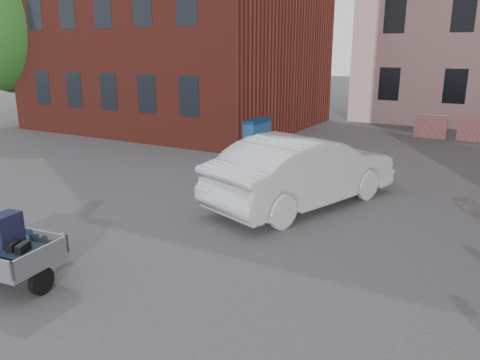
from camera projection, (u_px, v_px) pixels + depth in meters
The scene contains 7 objects.
ground at pixel (161, 256), 8.59m from camera, with size 120.00×120.00×0.00m, color #38383A.
far_building at pixel (134, 45), 35.43m from camera, with size 6.00×6.00×8.00m, color maroon.
tree at pixel (11, 16), 22.31m from camera, with size 5.28×5.28×8.30m.
barriers at pixel (475, 130), 19.05m from camera, with size 4.70×0.18×1.00m.
trailer at pixel (4, 250), 7.37m from camera, with size 1.71×1.88×1.20m.
dumpster at pixel (231, 132), 17.95m from camera, with size 2.85×1.52×1.18m.
silver_car at pixel (304, 170), 11.22m from camera, with size 1.81×5.18×1.71m, color #B8BAC0.
Camera 1 is at (5.14, -6.16, 3.66)m, focal length 35.00 mm.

